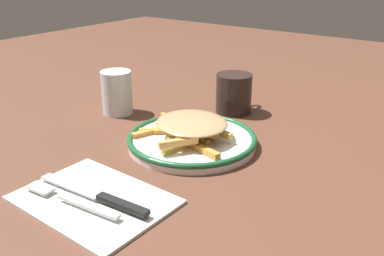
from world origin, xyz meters
The scene contains 8 objects.
ground_plane centered at (0.00, 0.00, 0.00)m, with size 2.60×2.60×0.00m, color #553325.
plate centered at (0.00, 0.00, 0.01)m, with size 0.25×0.25×0.02m.
fries_heap centered at (0.00, 0.00, 0.04)m, with size 0.20×0.21×0.04m.
napkin centered at (-0.25, 0.00, 0.00)m, with size 0.16×0.23×0.01m, color silver.
fork centered at (-0.28, 0.02, 0.01)m, with size 0.03×0.18×0.01m.
knife centered at (-0.25, -0.02, 0.01)m, with size 0.03×0.21×0.01m.
water_glass centered at (0.04, 0.24, 0.05)m, with size 0.07×0.07×0.10m, color silver.
coffee_mug centered at (0.21, 0.03, 0.05)m, with size 0.11×0.08×0.09m.
Camera 1 is at (-0.60, -0.44, 0.34)m, focal length 39.52 mm.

